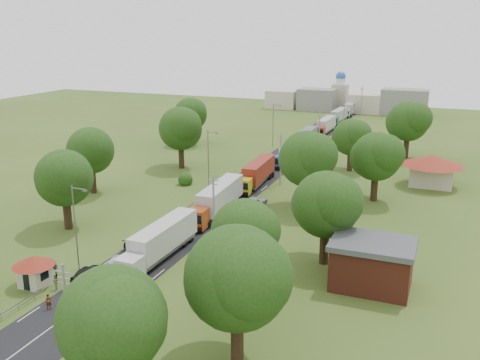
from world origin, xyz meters
The scene contains 45 objects.
ground centered at (0.00, 0.00, 0.00)m, with size 260.00×260.00×0.00m, color #39521B.
road centered at (0.00, 20.00, 0.00)m, with size 8.00×200.00×0.04m, color black.
boom_barrier centered at (-1.36, -25.00, 0.89)m, with size 9.22×0.35×1.18m.
guard_booth centered at (-7.20, -25.00, 2.16)m, with size 4.40×4.40×3.45m.
info_sign centered at (5.20, 35.00, 3.00)m, with size 0.12×3.10×4.10m.
pole_0 centered at (5.50, -35.00, 4.68)m, with size 1.60×0.24×9.00m.
pole_1 centered at (5.50, -7.00, 4.68)m, with size 1.60×0.24×9.00m.
pole_2 centered at (5.50, 21.00, 4.68)m, with size 1.60×0.24×9.00m.
pole_3 centered at (5.50, 49.00, 4.68)m, with size 1.60×0.24×9.00m.
pole_4 centered at (5.50, 77.00, 4.68)m, with size 1.60×0.24×9.00m.
pole_5 centered at (5.50, 105.00, 4.68)m, with size 1.60×0.24×9.00m.
lamp_0 centered at (-5.35, -20.00, 5.55)m, with size 2.03×0.22×10.00m.
lamp_1 centered at (-5.35, 15.00, 5.55)m, with size 2.03×0.22×10.00m.
lamp_2 centered at (-5.35, 50.00, 5.55)m, with size 2.03×0.22×10.00m.
tree_0 centered at (11.99, -37.84, 7.22)m, with size 8.80×8.80×11.07m.
tree_1 centered at (17.99, -29.83, 7.85)m, with size 9.60×9.60×12.05m.
tree_2 centered at (13.99, -17.86, 6.60)m, with size 8.00×8.00×10.10m.
tree_3 centered at (19.99, -7.84, 7.22)m, with size 8.80×8.80×11.07m.
tree_4 centered at (12.99, 10.17, 7.85)m, with size 9.60×9.60×12.05m.
tree_5 centered at (21.99, 18.16, 7.22)m, with size 8.80×8.80×11.07m.
tree_6 centered at (14.99, 35.14, 6.60)m, with size 8.00×8.00×10.10m.
tree_7 centered at (23.99, 50.17, 7.85)m, with size 9.60×9.60×12.05m.
tree_10 centered at (-15.01, -9.84, 7.22)m, with size 8.80×8.80×11.07m.
tree_11 centered at (-22.01, 5.16, 7.22)m, with size 8.80×8.80×11.07m.
tree_12 centered at (-16.01, 25.17, 7.85)m, with size 9.60×9.60×12.05m.
tree_13 centered at (-24.01, 45.16, 7.22)m, with size 8.80×8.80×11.07m.
house_brick centered at (26.00, -12.00, 2.65)m, with size 8.60×6.60×5.20m.
house_cream centered at (30.00, 30.00, 3.64)m, with size 10.08×10.08×5.80m.
distant_town centered at (0.68, 110.00, 3.49)m, with size 52.00×8.00×8.00m.
church centered at (-4.00, 118.00, 5.39)m, with size 5.00×5.00×12.30m.
truck_0 centered at (1.73, -14.09, 2.21)m, with size 2.77×15.01×4.16m.
truck_1 centered at (1.63, 2.78, 2.32)m, with size 3.29×15.79×4.36m.
truck_2 centered at (1.76, 19.31, 2.16)m, with size 3.15×14.76×4.08m.
truck_3 centered at (2.38, 37.01, 2.03)m, with size 3.01×13.89×3.84m.
truck_4 centered at (1.72, 52.10, 2.10)m, with size 2.70×14.31×3.96m.
truck_5 centered at (2.07, 70.59, 2.03)m, with size 2.70×13.83×3.83m.
truck_6 centered at (1.90, 87.74, 2.00)m, with size 2.92×13.65×3.77m.
truck_7 centered at (2.23, 103.27, 1.99)m, with size 2.98×13.57×3.75m.
car_lane_front centered at (-3.00, -21.64, 0.74)m, with size 1.74×4.33×1.47m, color black.
car_lane_mid centered at (-1.00, -18.00, 0.77)m, with size 1.64×4.70×1.55m, color #A2A5AA.
car_lane_rear centered at (-3.00, -11.37, 0.68)m, with size 1.91×4.71×1.37m, color black.
car_verge_near centered at (5.50, 8.07, 0.77)m, with size 2.55×5.52×1.53m, color #B7B7B7.
car_verge_far centered at (7.11, 33.48, 0.83)m, with size 1.97×4.89×1.67m, color slate.
pedestrian_near centered at (-2.42, -28.50, 0.78)m, with size 0.57×0.37×1.56m, color gray.
pedestrian_booth centered at (-6.50, -22.79, 0.97)m, with size 0.95×0.74×1.94m, color gray.
Camera 1 is at (32.19, -64.98, 26.52)m, focal length 40.00 mm.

